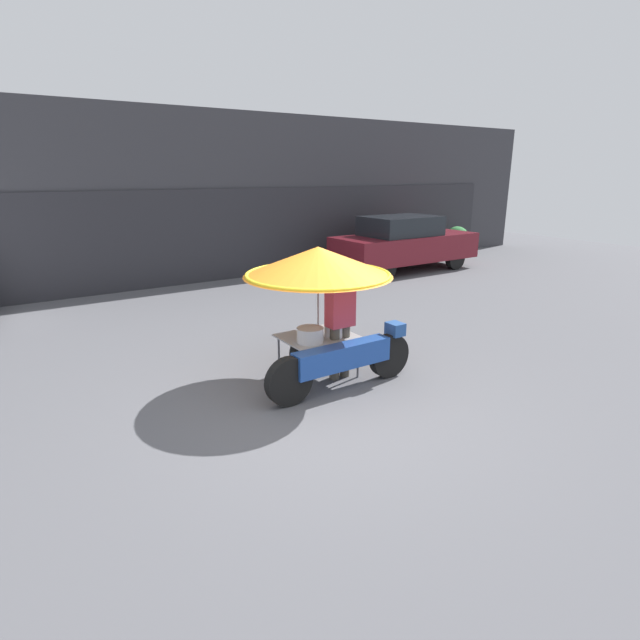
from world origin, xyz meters
TOP-DOWN VIEW (x-y plane):
  - ground_plane at (0.00, 0.00)m, footprint 36.00×36.00m
  - shopfront_building at (0.00, 8.88)m, footprint 28.00×2.06m
  - vendor_motorcycle_cart at (0.42, 0.78)m, footprint 2.27×2.04m
  - vendor_person at (0.64, 0.62)m, footprint 0.38×0.22m
  - parked_car at (6.95, 6.13)m, footprint 4.44×1.71m
  - potted_plant at (10.36, 7.12)m, footprint 0.82×0.82m

SIDE VIEW (x-z plane):
  - ground_plane at x=0.00m, z-range 0.00..0.00m
  - potted_plant at x=10.36m, z-range 0.07..1.09m
  - parked_car at x=6.95m, z-range 0.02..1.62m
  - vendor_person at x=0.64m, z-range 0.09..1.64m
  - vendor_motorcycle_cart at x=0.42m, z-range 0.52..2.38m
  - shopfront_building at x=0.00m, z-range -0.01..4.34m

